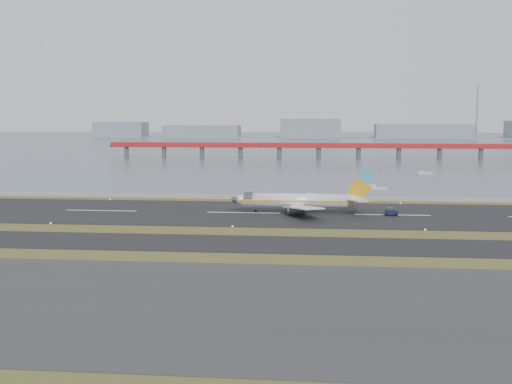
# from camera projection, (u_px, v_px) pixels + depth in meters

# --- Properties ---
(ground) EXTENTS (1000.00, 1000.00, 0.00)m
(ground) POSITION_uv_depth(u_px,v_px,m) (228.00, 233.00, 145.30)
(ground) COLOR #394C1B
(ground) RESTS_ON ground
(apron_strip) EXTENTS (1000.00, 50.00, 0.10)m
(apron_strip) POSITION_uv_depth(u_px,v_px,m) (173.00, 303.00, 90.95)
(apron_strip) COLOR #323235
(apron_strip) RESTS_ON ground
(taxiway_strip) EXTENTS (1000.00, 18.00, 0.10)m
(taxiway_strip) POSITION_uv_depth(u_px,v_px,m) (220.00, 243.00, 133.43)
(taxiway_strip) COLOR black
(taxiway_strip) RESTS_ON ground
(runway_strip) EXTENTS (1000.00, 45.00, 0.10)m
(runway_strip) POSITION_uv_depth(u_px,v_px,m) (244.00, 213.00, 174.93)
(runway_strip) COLOR black
(runway_strip) RESTS_ON ground
(seawall) EXTENTS (1000.00, 2.50, 1.00)m
(seawall) POSITION_uv_depth(u_px,v_px,m) (255.00, 197.00, 204.52)
(seawall) COLOR gray
(seawall) RESTS_ON ground
(bay_water) EXTENTS (1400.00, 800.00, 1.30)m
(bay_water) POSITION_uv_depth(u_px,v_px,m) (298.00, 144.00, 599.78)
(bay_water) COLOR #455763
(bay_water) RESTS_ON ground
(red_pier) EXTENTS (260.00, 5.00, 10.20)m
(red_pier) POSITION_uv_depth(u_px,v_px,m) (319.00, 147.00, 389.47)
(red_pier) COLOR #AF1E20
(red_pier) RESTS_ON ground
(far_shoreline) EXTENTS (1400.00, 80.00, 60.50)m
(far_shoreline) POSITION_uv_depth(u_px,v_px,m) (314.00, 132.00, 755.80)
(far_shoreline) COLOR gray
(far_shoreline) RESTS_ON ground
(airliner) EXTENTS (38.52, 32.89, 12.80)m
(airliner) POSITION_uv_depth(u_px,v_px,m) (301.00, 201.00, 174.22)
(airliner) COLOR white
(airliner) RESTS_ON ground
(pushback_tug) EXTENTS (3.74, 2.53, 2.23)m
(pushback_tug) POSITION_uv_depth(u_px,v_px,m) (391.00, 212.00, 169.93)
(pushback_tug) COLOR black
(pushback_tug) RESTS_ON ground
(workboat_near) EXTENTS (7.93, 3.62, 1.86)m
(workboat_near) POSITION_uv_depth(u_px,v_px,m) (376.00, 188.00, 229.20)
(workboat_near) COLOR silver
(workboat_near) RESTS_ON ground
(workboat_far) EXTENTS (7.79, 4.94, 1.81)m
(workboat_far) POSITION_uv_depth(u_px,v_px,m) (424.00, 173.00, 288.31)
(workboat_far) COLOR silver
(workboat_far) RESTS_ON ground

